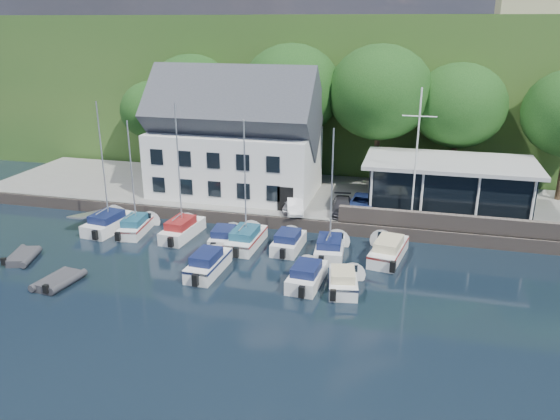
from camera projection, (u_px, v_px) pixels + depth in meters
The scene contains 32 objects.
ground at pixel (259, 296), 32.41m from camera, with size 180.00×180.00×0.00m, color black.
quay at pixel (315, 200), 48.25m from camera, with size 60.00×13.00×1.00m, color gray.
quay_face at pixel (299, 225), 42.31m from camera, with size 60.00×0.30×1.00m, color #61554E.
hillside at pixel (369, 70), 86.48m from camera, with size 160.00×75.00×16.00m, color #2B541F.
field_patch at pixel (426, 16), 89.24m from camera, with size 50.00×30.00×0.30m, color #525F2F.
harbor_building at pixel (235, 144), 47.38m from camera, with size 14.40×8.20×8.70m, color white, non-canonical shape.
club_pavilion at pixel (448, 186), 43.46m from camera, with size 13.20×7.20×4.10m, color black, non-canonical shape.
seawall at pixel (462, 223), 39.50m from camera, with size 18.00×0.50×1.20m, color #61554E.
gangway at pixel (97, 221), 44.51m from camera, with size 1.20×6.00×1.40m, color silver, non-canonical shape.
car_silver at pixel (293, 203), 43.94m from camera, with size 1.38×3.43×1.17m, color silver.
car_white at pixel (295, 205), 43.40m from camera, with size 1.25×3.58×1.18m, color silver.
car_dgrey at pixel (342, 206), 43.23m from camera, with size 1.62×3.99×1.16m, color #303035.
car_blue at pixel (362, 203), 43.57m from camera, with size 1.61×4.07×1.39m, color #2E448C.
flagpole at pixel (416, 158), 39.76m from camera, with size 2.42×0.20×10.07m, color white, non-canonical shape.
tree_0 at pixel (154, 125), 55.36m from camera, with size 6.48×6.48×8.85m, color black, non-canonical shape.
tree_1 at pixel (193, 114), 53.79m from camera, with size 8.42×8.42×11.51m, color black, non-canonical shape.
tree_2 at pixel (291, 114), 50.59m from camera, with size 9.24×9.24×12.63m, color black, non-canonical shape.
tree_3 at pixel (379, 117), 48.67m from camera, with size 9.27×9.27×12.67m, color black, non-canonical shape.
tree_4 at pixel (457, 127), 47.99m from camera, with size 8.17×8.17×11.17m, color black, non-canonical shape.
boat_r1_0 at pixel (104, 174), 41.17m from camera, with size 2.23×6.57×9.13m, color white, non-canonical shape.
boat_r1_1 at pixel (132, 181), 40.85m from camera, with size 1.75×6.08×8.24m, color white, non-canonical shape.
boat_r1_2 at pixel (179, 178), 39.84m from camera, with size 1.88×6.53×9.20m, color white, non-canonical shape.
boat_r1_3 at pixel (225, 235), 39.74m from camera, with size 1.90×4.93×1.35m, color white, non-canonical shape.
boat_r1_4 at pixel (245, 188), 38.18m from camera, with size 2.06×6.48×8.82m, color white, non-canonical shape.
boat_r1_5 at pixel (289, 240), 38.82m from camera, with size 1.94×5.30×1.43m, color white, non-canonical shape.
boat_r1_6 at pixel (332, 196), 36.69m from camera, with size 2.07×5.97×8.63m, color white, non-canonical shape.
boat_r1_7 at pixel (389, 248), 37.34m from camera, with size 2.00×6.86×1.53m, color white, non-canonical shape.
boat_r2_2 at pixel (208, 261), 35.22m from camera, with size 1.83×6.14×1.55m, color white, non-canonical shape.
boat_r2_3 at pixel (307, 273), 33.72m from camera, with size 1.94×5.59×1.43m, color white, non-canonical shape.
boat_r2_4 at pixel (343, 279), 33.02m from camera, with size 1.84×4.94×1.38m, color white, non-canonical shape.
dinghy_0 at pixel (23, 255), 37.19m from camera, with size 1.81×3.02×0.70m, color #323237, non-canonical shape.
dinghy_1 at pixel (58, 279), 33.70m from camera, with size 1.89×3.16×0.74m, color #323237, non-canonical shape.
Camera 1 is at (8.36, -27.70, 15.53)m, focal length 35.00 mm.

